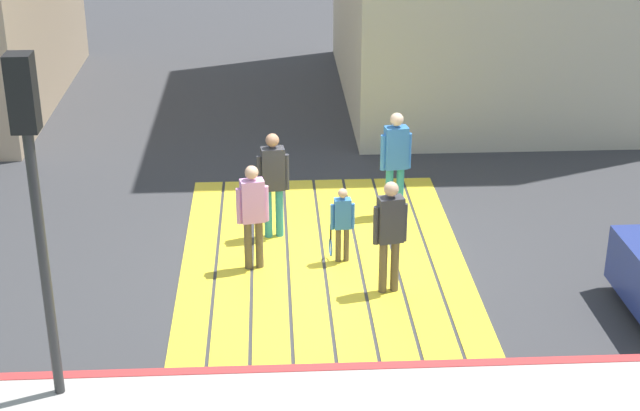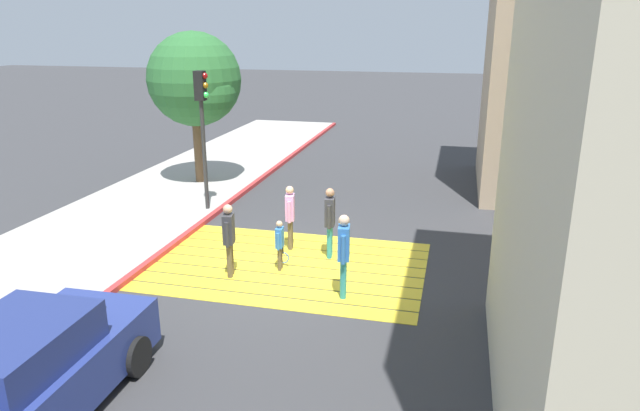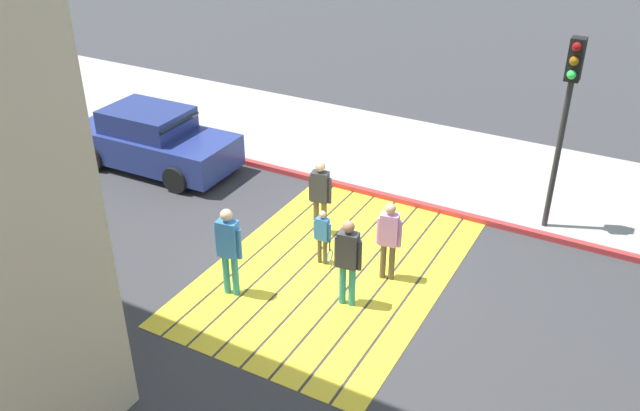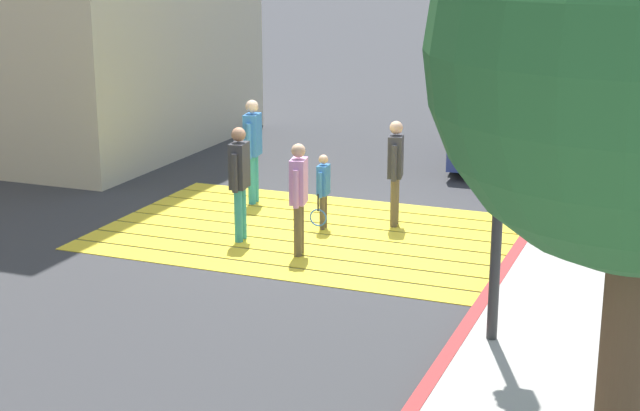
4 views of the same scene
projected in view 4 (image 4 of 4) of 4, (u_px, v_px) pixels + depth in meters
ground_plane at (309, 233)px, 15.36m from camera, size 120.00×120.00×0.00m
crosswalk_stripes at (309, 233)px, 15.36m from camera, size 6.40×4.35×0.01m
curb_painted at (516, 253)px, 14.19m from camera, size 0.16×40.00×0.13m
car_parked_near_curb at (515, 127)px, 20.03m from camera, size 2.05×4.33×1.57m
traffic_light_corner at (502, 81)px, 10.28m from camera, size 0.39×0.28×4.24m
street_tree at (634, 63)px, 7.00m from camera, size 3.20×3.20×5.32m
pedestrian_adult_lead at (253, 144)px, 16.80m from camera, size 0.29×0.52×1.82m
pedestrian_adult_trailing at (395, 166)px, 15.49m from camera, size 0.28×0.49×1.71m
pedestrian_adult_side at (239, 175)px, 14.71m from camera, size 0.27×0.51×1.76m
pedestrian_teen_behind at (299, 191)px, 14.05m from camera, size 0.28×0.48×1.66m
pedestrian_child_with_racket at (323, 188)px, 15.38m from camera, size 0.28×0.38×1.21m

